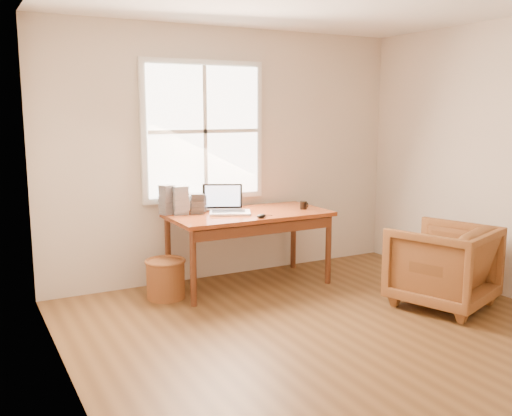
{
  "coord_description": "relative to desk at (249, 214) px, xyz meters",
  "views": [
    {
      "loc": [
        -2.57,
        -3.19,
        1.77
      ],
      "look_at": [
        0.0,
        1.65,
        0.82
      ],
      "focal_mm": 40.0,
      "sensor_mm": 36.0,
      "label": 1
    }
  ],
  "objects": [
    {
      "name": "room_shell",
      "position": [
        -0.02,
        -1.64,
        0.59
      ],
      "size": [
        4.04,
        4.54,
        2.64
      ],
      "color": "brown",
      "rests_on": "ground"
    },
    {
      "name": "desk",
      "position": [
        0.0,
        0.0,
        0.0
      ],
      "size": [
        1.6,
        0.8,
        0.04
      ],
      "primitive_type": "cube",
      "color": "brown",
      "rests_on": "room_shell"
    },
    {
      "name": "armchair",
      "position": [
        1.26,
        -1.38,
        -0.35
      ],
      "size": [
        1.03,
        1.05,
        0.75
      ],
      "primitive_type": "imported",
      "rotation": [
        0.0,
        0.0,
        3.49
      ],
      "color": "brown",
      "rests_on": "room_shell"
    },
    {
      "name": "wicker_stool",
      "position": [
        -0.89,
        0.0,
        -0.55
      ],
      "size": [
        0.4,
        0.4,
        0.36
      ],
      "primitive_type": "cylinder",
      "rotation": [
        0.0,
        0.0,
        -0.12
      ],
      "color": "brown",
      "rests_on": "room_shell"
    },
    {
      "name": "laptop",
      "position": [
        -0.2,
        0.02,
        0.17
      ],
      "size": [
        0.54,
        0.55,
        0.3
      ],
      "primitive_type": null,
      "rotation": [
        0.0,
        0.0,
        -0.43
      ],
      "color": "silver",
      "rests_on": "desk"
    },
    {
      "name": "mouse",
      "position": [
        -0.03,
        -0.31,
        0.04
      ],
      "size": [
        0.13,
        0.1,
        0.04
      ],
      "primitive_type": "ellipsoid",
      "rotation": [
        0.0,
        0.0,
        0.33
      ],
      "color": "black",
      "rests_on": "desk"
    },
    {
      "name": "coffee_mug",
      "position": [
        0.59,
        -0.09,
        0.06
      ],
      "size": [
        0.09,
        0.09,
        0.08
      ],
      "primitive_type": "cylinder",
      "rotation": [
        0.0,
        0.0,
        0.21
      ],
      "color": "black",
      "rests_on": "desk"
    },
    {
      "name": "cd_stack_a",
      "position": [
        -0.64,
        0.23,
        0.16
      ],
      "size": [
        0.15,
        0.14,
        0.28
      ],
      "primitive_type": "cube",
      "rotation": [
        0.0,
        0.0,
        -0.09
      ],
      "color": "silver",
      "rests_on": "desk"
    },
    {
      "name": "cd_stack_b",
      "position": [
        -0.48,
        0.19,
        0.12
      ],
      "size": [
        0.15,
        0.14,
        0.2
      ],
      "primitive_type": "cube",
      "rotation": [
        0.0,
        0.0,
        -0.29
      ],
      "color": "black",
      "rests_on": "desk"
    },
    {
      "name": "cd_stack_c",
      "position": [
        -0.75,
        0.3,
        0.16
      ],
      "size": [
        0.16,
        0.15,
        0.29
      ],
      "primitive_type": "cube",
      "rotation": [
        0.0,
        0.0,
        0.33
      ],
      "color": "#A4A3B0",
      "rests_on": "desk"
    },
    {
      "name": "cd_stack_d",
      "position": [
        -0.42,
        0.29,
        0.11
      ],
      "size": [
        0.15,
        0.14,
        0.17
      ],
      "primitive_type": "cube",
      "rotation": [
        0.0,
        0.0,
        -0.14
      ],
      "color": "#B3B6BF",
      "rests_on": "desk"
    }
  ]
}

